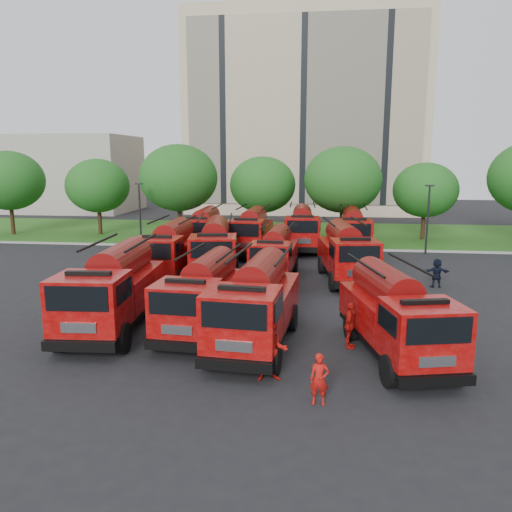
{
  "coord_description": "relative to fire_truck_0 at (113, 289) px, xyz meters",
  "views": [
    {
      "loc": [
        3.88,
        -20.65,
        6.94
      ],
      "look_at": [
        0.67,
        5.57,
        1.8
      ],
      "focal_mm": 35.0,
      "sensor_mm": 36.0,
      "label": 1
    }
  ],
  "objects": [
    {
      "name": "tree_3",
      "position": [
        3.37,
        25.62,
        2.99
      ],
      "size": [
        5.88,
        5.88,
        7.19
      ],
      "color": "#382314",
      "rests_on": "ground"
    },
    {
      "name": "curb",
      "position": [
        4.37,
        19.52,
        -1.63
      ],
      "size": [
        70.0,
        0.3,
        0.14
      ],
      "primitive_type": "cube",
      "color": "gray",
      "rests_on": "ground"
    },
    {
      "name": "fire_truck_2",
      "position": [
        6.06,
        -1.06,
        -0.07
      ],
      "size": [
        3.05,
        7.26,
        3.23
      ],
      "rotation": [
        0.0,
        0.0,
        -0.08
      ],
      "color": "black",
      "rests_on": "ground"
    },
    {
      "name": "tree_2",
      "position": [
        -3.63,
        23.12,
        3.66
      ],
      "size": [
        6.72,
        6.72,
        8.22
      ],
      "color": "#382314",
      "rests_on": "ground"
    },
    {
      "name": "tree_1",
      "position": [
        -11.63,
        24.62,
        2.85
      ],
      "size": [
        5.71,
        5.71,
        6.98
      ],
      "color": "#382314",
      "rests_on": "ground"
    },
    {
      "name": "firefighter_5",
      "position": [
        14.86,
        8.66,
        -1.7
      ],
      "size": [
        1.55,
        0.79,
        1.6
      ],
      "primitive_type": "imported",
      "rotation": [
        0.0,
        0.0,
        3.25
      ],
      "color": "black",
      "rests_on": "ground"
    },
    {
      "name": "lawn",
      "position": [
        4.37,
        27.62,
        -1.64
      ],
      "size": [
        70.0,
        16.0,
        0.12
      ],
      "primitive_type": "cube",
      "color": "#225115",
      "rests_on": "ground"
    },
    {
      "name": "fire_truck_7",
      "position": [
        9.99,
        9.7,
        -0.06
      ],
      "size": [
        3.37,
        7.38,
        3.24
      ],
      "rotation": [
        0.0,
        0.0,
        0.13
      ],
      "color": "black",
      "rests_on": "ground"
    },
    {
      "name": "fire_truck_11",
      "position": [
        10.95,
        18.46,
        -0.04
      ],
      "size": [
        2.86,
        7.32,
        3.29
      ],
      "rotation": [
        0.0,
        0.0,
        -0.03
      ],
      "color": "black",
      "rests_on": "ground"
    },
    {
      "name": "firefighter_0",
      "position": [
        8.43,
        -5.59,
        -1.7
      ],
      "size": [
        0.56,
        0.42,
        1.52
      ],
      "primitive_type": "imported",
      "rotation": [
        0.0,
        0.0,
        0.02
      ],
      "color": "#AD110D",
      "rests_on": "ground"
    },
    {
      "name": "side_building",
      "position": [
        -25.63,
        45.62,
        3.3
      ],
      "size": [
        18.0,
        12.0,
        10.0
      ],
      "primitive_type": "cube",
      "color": "#9E978C",
      "rests_on": "ground"
    },
    {
      "name": "fire_truck_10",
      "position": [
        7.14,
        19.47,
        -0.02
      ],
      "size": [
        2.89,
        7.4,
        3.33
      ],
      "rotation": [
        0.0,
        0.0,
        0.03
      ],
      "color": "black",
      "rests_on": "ground"
    },
    {
      "name": "fire_truck_0",
      "position": [
        0.0,
        0.0,
        0.0
      ],
      "size": [
        3.1,
        7.55,
        3.37
      ],
      "rotation": [
        0.0,
        0.0,
        0.07
      ],
      "color": "black",
      "rests_on": "ground"
    },
    {
      "name": "lamp_post_0",
      "position": [
        -5.63,
        18.82,
        1.2
      ],
      "size": [
        0.6,
        0.25,
        5.11
      ],
      "color": "black",
      "rests_on": "ground"
    },
    {
      "name": "ground",
      "position": [
        4.37,
        1.62,
        -1.7
      ],
      "size": [
        140.0,
        140.0,
        0.0
      ],
      "primitive_type": "plane",
      "color": "black",
      "rests_on": "ground"
    },
    {
      "name": "fire_truck_8",
      "position": [
        -0.39,
        18.13,
        -0.08
      ],
      "size": [
        2.68,
        7.1,
        3.21
      ],
      "rotation": [
        0.0,
        0.0,
        0.01
      ],
      "color": "black",
      "rests_on": "ground"
    },
    {
      "name": "tree_4",
      "position": [
        10.37,
        24.12,
        3.53
      ],
      "size": [
        6.55,
        6.55,
        8.01
      ],
      "color": "#382314",
      "rests_on": "ground"
    },
    {
      "name": "firefighter_4",
      "position": [
        2.48,
        3.38,
        -1.7
      ],
      "size": [
        1.0,
        1.08,
        1.84
      ],
      "primitive_type": "imported",
      "rotation": [
        0.0,
        0.0,
        2.19
      ],
      "color": "black",
      "rests_on": "ground"
    },
    {
      "name": "apartment_building",
      "position": [
        6.37,
        49.56,
        10.8
      ],
      "size": [
        30.0,
        14.18,
        25.0
      ],
      "color": "beige",
      "rests_on": "ground"
    },
    {
      "name": "lamp_post_1",
      "position": [
        16.37,
        18.82,
        1.2
      ],
      "size": [
        0.6,
        0.25,
        5.11
      ],
      "color": "black",
      "rests_on": "ground"
    },
    {
      "name": "fire_truck_5",
      "position": [
        2.28,
        9.65,
        -0.0
      ],
      "size": [
        3.62,
        7.68,
        3.36
      ],
      "rotation": [
        0.0,
        0.0,
        0.15
      ],
      "color": "black",
      "rests_on": "ground"
    },
    {
      "name": "fire_truck_6",
      "position": [
        5.86,
        9.65,
        -0.22
      ],
      "size": [
        2.59,
        6.54,
        2.93
      ],
      "rotation": [
        0.0,
        0.0,
        -0.04
      ],
      "color": "black",
      "rests_on": "ground"
    },
    {
      "name": "firefighter_1",
      "position": [
        6.96,
        -4.2,
        -1.7
      ],
      "size": [
        1.05,
        0.7,
        1.98
      ],
      "primitive_type": "imported",
      "rotation": [
        0.0,
        0.0,
        0.19
      ],
      "color": "#AD110D",
      "rests_on": "ground"
    },
    {
      "name": "tree_0",
      "position": [
        -19.63,
        23.62,
        3.32
      ],
      "size": [
        6.3,
        6.3,
        7.7
      ],
      "color": "#382314",
      "rests_on": "ground"
    },
    {
      "name": "tree_5",
      "position": [
        17.37,
        25.12,
        2.65
      ],
      "size": [
        5.46,
        5.46,
        6.68
      ],
      "color": "#382314",
      "rests_on": "ground"
    },
    {
      "name": "firefighter_2",
      "position": [
        9.56,
        -1.08,
        -1.7
      ],
      "size": [
        0.75,
        1.12,
        1.76
      ],
      "primitive_type": "imported",
      "rotation": [
        0.0,
        0.0,
        1.4
      ],
      "color": "#AD110D",
      "rests_on": "ground"
    },
    {
      "name": "fire_truck_4",
      "position": [
        -0.38,
        9.18,
        -0.05
      ],
      "size": [
        2.78,
        7.23,
        3.26
      ],
      "rotation": [
        0.0,
        0.0,
        0.02
      ],
      "color": "black",
      "rests_on": "ground"
    },
    {
      "name": "fire_truck_1",
      "position": [
        3.75,
        0.18,
        -0.17
      ],
      "size": [
        2.79,
        6.8,
        3.03
      ],
      "rotation": [
        0.0,
        0.0,
        -0.07
      ],
      "color": "black",
      "rests_on": "ground"
    },
    {
      "name": "fire_truck_3",
      "position": [
        11.1,
        -1.62,
        -0.15
      ],
      "size": [
        3.75,
        7.07,
        3.06
      ],
      "rotation": [
        0.0,
        0.0,
        0.23
      ],
      "color": "black",
      "rests_on": "ground"
    },
    {
      "name": "fire_truck_9",
      "position": [
        3.44,
        17.34,
        -0.03
      ],
      "size": [
        2.83,
        7.33,
        3.31
      ],
      "rotation": [
        0.0,
        0.0,
        -0.03
      ],
      "color": "black",
      "rests_on": "ground"
    },
    {
      "name": "firefighter_3",
      "position": [
        11.43,
        -0.47,
        -1.7
      ],
      "size": [
        1.19,
        0.88,
        1.66
      ],
      "primitive_type": "imported",
      "rotation": [
        0.0,
        0.0,
        3.49
      ],
      "color": "black",
      "rests_on": "ground"
    }
  ]
}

